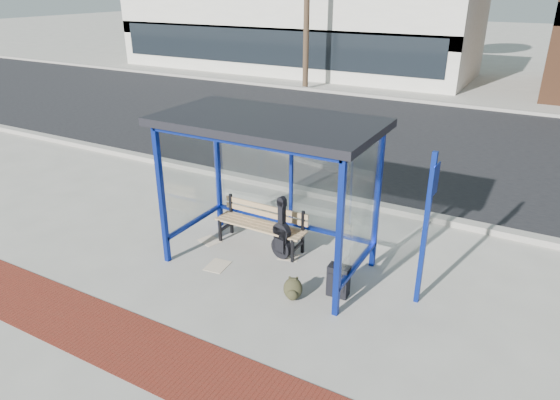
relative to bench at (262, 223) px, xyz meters
The scene contains 16 objects.
ground 0.75m from the bench, 48.48° to the right, with size 120.00×120.00×0.00m, color #B2ADA0.
brick_paver_strip 3.11m from the bench, 82.47° to the right, with size 60.00×1.00×0.01m, color maroon.
curb_near 2.51m from the bench, 80.61° to the left, with size 60.00×0.25×0.12m, color gray.
street_asphalt 7.57m from the bench, 86.93° to the left, with size 60.00×10.00×0.00m, color black.
curb_far 12.66m from the bench, 88.17° to the left, with size 60.00×0.25×0.12m, color gray.
far_sidewalk 14.56m from the bench, 88.41° to the left, with size 60.00×4.00×0.01m, color #B2ADA0.
bus_shelter 1.73m from the bench, 43.65° to the right, with size 3.30×1.80×2.42m.
storefront_white 19.59m from the bench, 116.12° to the left, with size 18.00×6.04×4.00m.
bench is the anchor object (origin of this frame).
guitar_bag 0.55m from the bench, 22.34° to the right, with size 0.39×0.19×1.04m.
suitcase 1.92m from the bench, 23.67° to the right, with size 0.32×0.22×0.54m.
backpack 1.71m from the bench, 43.83° to the right, with size 0.33×0.32×0.33m.
sign_post 2.95m from the bench, ahead, with size 0.09×0.28×2.26m.
newspaper_a 1.05m from the bench, 160.18° to the right, with size 0.37×0.29×0.01m, color white.
newspaper_b 1.09m from the bench, 106.09° to the right, with size 0.40×0.32×0.01m, color white.
newspaper_c 0.76m from the bench, 13.31° to the right, with size 0.33×0.26×0.01m, color white.
Camera 1 is at (3.60, -6.11, 4.22)m, focal length 32.00 mm.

